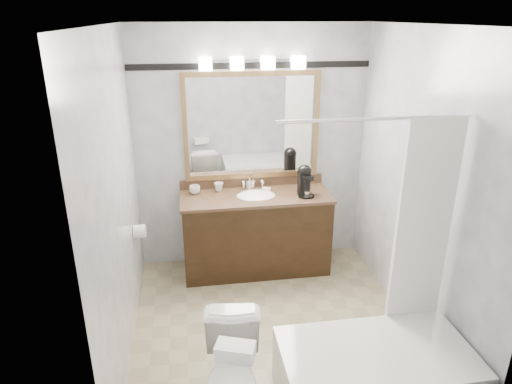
% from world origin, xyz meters
% --- Properties ---
extents(room, '(2.42, 2.62, 2.52)m').
position_xyz_m(room, '(0.00, 0.00, 1.25)').
color(room, gray).
rests_on(room, ground).
extents(vanity, '(1.53, 0.58, 0.97)m').
position_xyz_m(vanity, '(0.00, 1.02, 0.44)').
color(vanity, black).
rests_on(vanity, ground).
extents(mirror, '(1.40, 0.04, 1.10)m').
position_xyz_m(mirror, '(0.00, 1.28, 1.50)').
color(mirror, '#9F7647').
rests_on(mirror, room).
extents(vanity_light_bar, '(1.02, 0.14, 0.12)m').
position_xyz_m(vanity_light_bar, '(0.00, 1.23, 2.13)').
color(vanity_light_bar, silver).
rests_on(vanity_light_bar, room).
extents(accent_stripe, '(2.40, 0.01, 0.06)m').
position_xyz_m(accent_stripe, '(0.00, 1.29, 2.10)').
color(accent_stripe, black).
rests_on(accent_stripe, room).
extents(bathtub, '(1.30, 0.75, 1.96)m').
position_xyz_m(bathtub, '(0.55, -0.90, 0.28)').
color(bathtub, white).
rests_on(bathtub, ground).
extents(tp_roll, '(0.11, 0.12, 0.12)m').
position_xyz_m(tp_roll, '(-1.14, 0.66, 0.70)').
color(tp_roll, white).
rests_on(tp_roll, room).
extents(toilet, '(0.46, 0.72, 0.70)m').
position_xyz_m(toilet, '(-0.45, -0.92, 0.35)').
color(toilet, white).
rests_on(toilet, ground).
extents(tissue_box, '(0.25, 0.19, 0.09)m').
position_xyz_m(tissue_box, '(-0.45, -1.12, 0.75)').
color(tissue_box, white).
rests_on(tissue_box, toilet).
extents(coffee_maker, '(0.16, 0.21, 0.32)m').
position_xyz_m(coffee_maker, '(0.49, 0.95, 1.01)').
color(coffee_maker, black).
rests_on(coffee_maker, vanity).
extents(cup_left, '(0.14, 0.14, 0.09)m').
position_xyz_m(cup_left, '(-0.61, 1.16, 0.89)').
color(cup_left, white).
rests_on(cup_left, vanity).
extents(cup_right, '(0.12, 0.12, 0.09)m').
position_xyz_m(cup_right, '(-0.36, 1.20, 0.89)').
color(cup_right, white).
rests_on(cup_right, vanity).
extents(soap_bottle_a, '(0.06, 0.06, 0.11)m').
position_xyz_m(soap_bottle_a, '(-0.03, 1.23, 0.91)').
color(soap_bottle_a, white).
rests_on(soap_bottle_a, vanity).
extents(soap_bar, '(0.10, 0.07, 0.03)m').
position_xyz_m(soap_bar, '(0.13, 1.13, 0.86)').
color(soap_bar, beige).
rests_on(soap_bar, vanity).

